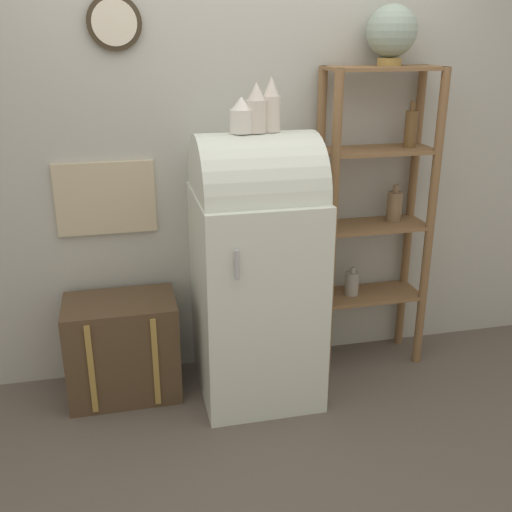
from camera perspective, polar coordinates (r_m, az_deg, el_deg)
The scene contains 9 objects.
ground_plane at distance 3.36m, azimuth 0.81°, elevation -14.10°, with size 12.00×12.00×0.00m, color #60564C.
wall_back at distance 3.38m, azimuth -1.54°, elevation 10.95°, with size 7.00×0.09×2.70m.
refrigerator at distance 3.19m, azimuth -0.02°, elevation -0.81°, with size 0.63×0.71×1.45m.
suitcase_trunk at distance 3.41m, azimuth -12.56°, elevation -8.52°, with size 0.60×0.40×0.56m.
shelf_unit at distance 3.51m, azimuth 11.29°, elevation 4.46°, with size 0.64×0.30×1.74m.
globe at distance 3.43m, azimuth 12.79°, elevation 20.10°, with size 0.27×0.27×0.31m.
vase_left at distance 2.97m, azimuth -1.39°, elevation 13.17°, with size 0.11×0.11×0.17m.
vase_center at distance 2.98m, azimuth -0.00°, elevation 13.80°, with size 0.10×0.10×0.24m.
vase_right at distance 3.01m, azimuth 1.46°, elevation 14.09°, with size 0.09×0.09×0.26m.
Camera 1 is at (-0.67, -2.69, 1.91)m, focal length 42.00 mm.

